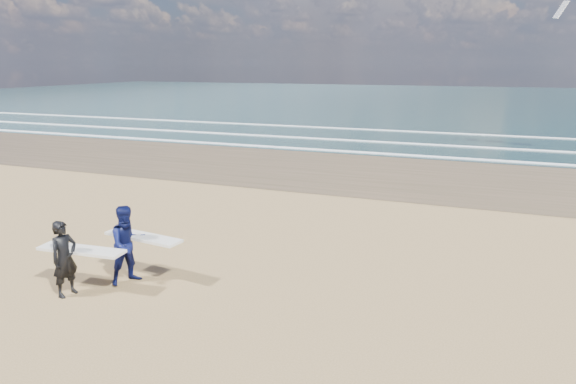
% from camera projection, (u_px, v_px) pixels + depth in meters
% --- Properties ---
extents(surfer_near, '(2.23, 1.07, 1.86)m').
position_uv_depth(surfer_near, '(67.00, 257.00, 12.19)').
color(surfer_near, black).
rests_on(surfer_near, ground).
extents(surfer_far, '(2.25, 1.36, 2.01)m').
position_uv_depth(surfer_far, '(129.00, 244.00, 12.89)').
color(surfer_far, '#0B103F').
rests_on(surfer_far, ground).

